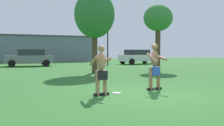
{
  "coord_description": "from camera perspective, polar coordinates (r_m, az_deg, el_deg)",
  "views": [
    {
      "loc": [
        -4.85,
        -7.5,
        1.42
      ],
      "look_at": [
        -0.42,
        1.97,
        0.96
      ],
      "focal_mm": 43.08,
      "sensor_mm": 36.0,
      "label": 1
    }
  ],
  "objects": [
    {
      "name": "player_near",
      "position": [
        9.92,
        9.06,
        -0.55
      ],
      "size": [
        0.65,
        0.64,
        1.7
      ],
      "color": "black",
      "rests_on": "ground_plane"
    },
    {
      "name": "ground_plane",
      "position": [
        9.04,
        7.78,
        -6.53
      ],
      "size": [
        80.0,
        80.0,
        0.0
      ],
      "primitive_type": "plane",
      "color": "#2D6628"
    },
    {
      "name": "player_in_black",
      "position": [
        8.56,
        -2.32,
        -1.35
      ],
      "size": [
        0.62,
        0.61,
        1.61
      ],
      "color": "black",
      "rests_on": "ground_plane"
    },
    {
      "name": "tree_left_field",
      "position": [
        17.7,
        -3.73,
        10.17
      ],
      "size": [
        2.62,
        2.62,
        5.36
      ],
      "color": "#4C3823",
      "rests_on": "ground_plane"
    },
    {
      "name": "outbuilding_behind_lot",
      "position": [
        37.85,
        -14.24,
        2.98
      ],
      "size": [
        13.09,
        4.59,
        3.51
      ],
      "color": "slate",
      "rests_on": "ground_plane"
    },
    {
      "name": "car_white_mid_lot",
      "position": [
        29.85,
        5.57,
        1.38
      ],
      "size": [
        4.43,
        2.31,
        1.58
      ],
      "color": "white",
      "rests_on": "ground_plane"
    },
    {
      "name": "tree_right_field",
      "position": [
        20.5,
        9.74,
        9.13
      ],
      "size": [
        2.16,
        2.16,
        4.88
      ],
      "color": "#4C3823",
      "rests_on": "ground_plane"
    },
    {
      "name": "frisbee",
      "position": [
        9.09,
        1.01,
        -6.38
      ],
      "size": [
        0.29,
        0.29,
        0.03
      ],
      "primitive_type": "cylinder",
      "color": "white",
      "rests_on": "ground_plane"
    },
    {
      "name": "car_gray_near_post",
      "position": [
        26.48,
        -17.11,
        1.13
      ],
      "size": [
        4.46,
        2.37,
        1.58
      ],
      "color": "slate",
      "rests_on": "ground_plane"
    },
    {
      "name": "lamp_post",
      "position": [
        25.74,
        -0.93,
        6.15
      ],
      "size": [
        0.6,
        0.24,
        4.85
      ],
      "color": "black",
      "rests_on": "ground_plane"
    }
  ]
}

